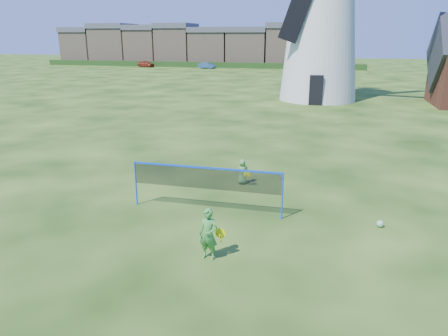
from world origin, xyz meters
TOP-DOWN VIEW (x-y plane):
  - ground at (0.00, 0.00)m, footprint 220.00×220.00m
  - windmill at (2.13, 27.79)m, footprint 16.45×6.84m
  - badminton_net at (-0.36, 0.32)m, footprint 5.05×0.05m
  - player_girl at (0.59, -2.69)m, footprint 0.70×0.41m
  - player_boy at (0.24, 3.32)m, footprint 0.63×0.44m
  - play_ball at (5.13, 0.44)m, footprint 0.22×0.22m
  - terraced_houses at (-23.25, 72.00)m, footprint 57.86×8.40m
  - hedge at (-22.00, 66.00)m, footprint 62.00×0.80m
  - car_left at (-31.14, 64.26)m, footprint 3.80×2.60m
  - car_right at (-18.83, 63.42)m, footprint 3.49×2.05m

SIDE VIEW (x-z plane):
  - ground at x=0.00m, z-range 0.00..0.00m
  - play_ball at x=5.13m, z-range 0.00..0.22m
  - hedge at x=-22.00m, z-range 0.00..1.00m
  - player_boy at x=0.24m, z-range 0.00..1.00m
  - car_right at x=-18.83m, z-range 0.00..1.09m
  - car_left at x=-31.14m, z-range 0.00..1.20m
  - player_girl at x=0.59m, z-range 0.00..1.40m
  - badminton_net at x=-0.36m, z-range 0.36..1.91m
  - terraced_houses at x=-23.25m, z-range -0.15..7.94m
  - windmill at x=2.13m, z-range -3.52..17.90m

